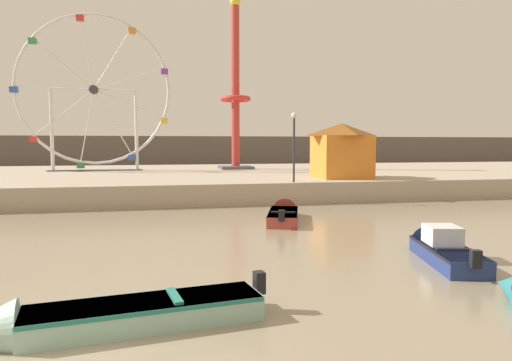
# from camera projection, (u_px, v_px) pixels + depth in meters

# --- Properties ---
(ground_plane) EXTENTS (240.00, 240.00, 0.00)m
(ground_plane) POSITION_uv_depth(u_px,v_px,m) (59.00, 352.00, 7.62)
(ground_plane) COLOR gray
(quay_promenade) EXTENTS (110.00, 25.54, 1.21)m
(quay_promenade) POSITION_uv_depth(u_px,v_px,m) (132.00, 180.00, 36.53)
(quay_promenade) COLOR tan
(quay_promenade) RESTS_ON ground_plane
(distant_town_skyline) EXTENTS (140.00, 3.00, 4.40)m
(distant_town_skyline) POSITION_uv_depth(u_px,v_px,m) (139.00, 153.00, 60.14)
(distant_town_skyline) COLOR #564C47
(distant_town_skyline) RESTS_ON ground_plane
(motorboat_navy_blue) EXTENTS (2.15, 4.61, 1.29)m
(motorboat_navy_blue) POSITION_uv_depth(u_px,v_px,m) (439.00, 247.00, 13.89)
(motorboat_navy_blue) COLOR navy
(motorboat_navy_blue) RESTS_ON ground_plane
(motorboat_faded_red) EXTENTS (2.56, 4.85, 1.15)m
(motorboat_faded_red) POSITION_uv_depth(u_px,v_px,m) (284.00, 213.00, 21.17)
(motorboat_faded_red) COLOR #B24238
(motorboat_faded_red) RESTS_ON ground_plane
(motorboat_seafoam) EXTENTS (5.67, 1.83, 1.09)m
(motorboat_seafoam) POSITION_uv_depth(u_px,v_px,m) (96.00, 318.00, 8.38)
(motorboat_seafoam) COLOR #93BCAD
(motorboat_seafoam) RESTS_ON ground_plane
(ferris_wheel_white_frame) EXTENTS (12.23, 1.20, 12.55)m
(ferris_wheel_white_frame) POSITION_uv_depth(u_px,v_px,m) (94.00, 92.00, 37.82)
(ferris_wheel_white_frame) COLOR silver
(ferris_wheel_white_frame) RESTS_ON quay_promenade
(drop_tower_red_tower) EXTENTS (2.80, 2.80, 14.70)m
(drop_tower_red_tower) POSITION_uv_depth(u_px,v_px,m) (235.00, 98.00, 40.79)
(drop_tower_red_tower) COLOR #BC332D
(drop_tower_red_tower) RESTS_ON quay_promenade
(carnival_booth_orange_canopy) EXTENTS (3.59, 3.77, 3.47)m
(carnival_booth_orange_canopy) POSITION_uv_depth(u_px,v_px,m) (341.00, 150.00, 30.04)
(carnival_booth_orange_canopy) COLOR orange
(carnival_booth_orange_canopy) RESTS_ON quay_promenade
(promenade_lamp_near) EXTENTS (0.32, 0.32, 3.91)m
(promenade_lamp_near) POSITION_uv_depth(u_px,v_px,m) (294.00, 137.00, 26.52)
(promenade_lamp_near) COLOR #2D2D33
(promenade_lamp_near) RESTS_ON quay_promenade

